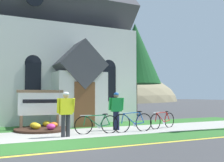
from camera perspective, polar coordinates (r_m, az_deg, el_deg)
ground at (r=12.30m, az=-20.00°, el=-9.78°), size 140.00×140.00×0.00m
sidewalk_slab at (r=10.27m, az=-13.95°, el=-11.21°), size 32.00×2.53×0.01m
grass_verge at (r=8.24m, az=-10.99°, el=-13.29°), size 32.00×1.69×0.01m
church_lawn at (r=12.53m, az=-16.05°, el=-9.70°), size 24.00×2.09×0.01m
curb_paint_stripe at (r=7.30m, az=-9.01°, el=-14.66°), size 28.00×0.16×0.01m
church_building at (r=18.55m, az=-19.85°, el=7.77°), size 12.18×12.23×12.98m
church_sign at (r=12.01m, az=-15.13°, el=-4.72°), size 1.99×0.19×1.71m
flower_bed at (r=11.64m, az=-14.70°, el=-9.82°), size 2.26×2.26×0.34m
bicycle_red at (r=10.31m, az=-3.21°, el=-9.24°), size 1.74×0.26×0.79m
bicycle_black at (r=12.16m, az=10.84°, el=-8.28°), size 1.64×0.53×0.78m
bicycle_silver at (r=10.84m, az=4.54°, el=-8.82°), size 1.76×0.10×0.85m
cyclist_in_green_jersey at (r=11.28m, az=0.92°, el=-5.88°), size 0.62×0.31×1.60m
cyclist_in_red_jersey at (r=9.61m, az=-9.90°, el=-6.31°), size 0.64×0.28×1.60m
roadside_conifer at (r=20.81m, az=4.98°, el=5.88°), size 3.97×3.97×7.09m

